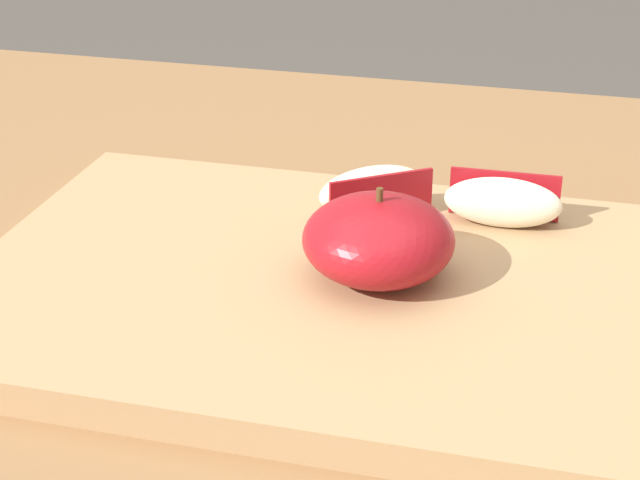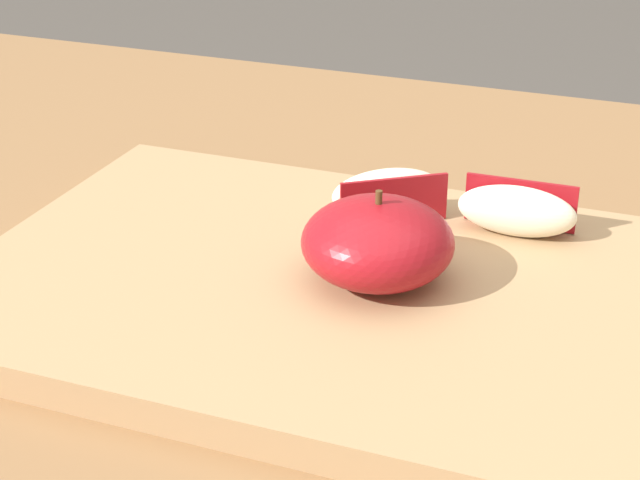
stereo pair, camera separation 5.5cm
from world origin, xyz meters
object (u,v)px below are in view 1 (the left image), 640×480
apple_half_skin_up (378,239)px  apple_wedge_front (374,191)px  cutting_board (320,288)px  apple_wedge_middle (503,202)px

apple_half_skin_up → apple_wedge_front: size_ratio=1.17×
apple_wedge_front → cutting_board: bearing=-97.9°
cutting_board → apple_wedge_front: apple_wedge_front is taller
cutting_board → apple_wedge_middle: bearing=44.5°
cutting_board → apple_half_skin_up: (0.03, 0.00, 0.03)m
apple_half_skin_up → apple_wedge_middle: apple_half_skin_up is taller
apple_half_skin_up → apple_wedge_middle: 0.10m
apple_wedge_front → apple_wedge_middle: bearing=2.5°
apple_wedge_middle → cutting_board: bearing=-135.5°
apple_wedge_middle → apple_wedge_front: (-0.08, -0.00, 0.00)m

